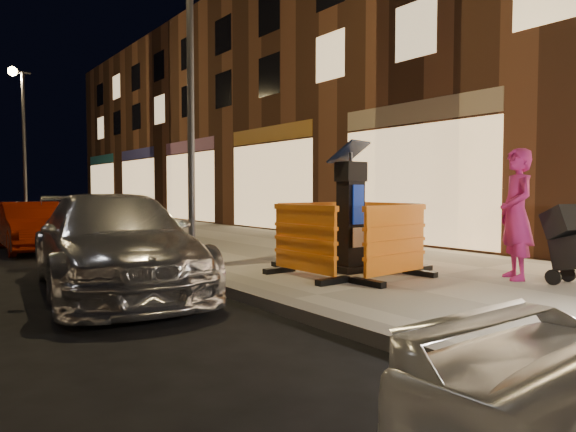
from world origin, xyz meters
TOP-DOWN VIEW (x-y plane):
  - ground_plane at (0.00, 0.00)m, footprint 120.00×120.00m
  - sidewalk at (3.00, 0.00)m, footprint 6.00×60.00m
  - kerb at (0.00, 0.00)m, footprint 0.30×60.00m
  - parking_kiosk at (2.10, 1.05)m, footprint 0.63×0.63m
  - barrier_front at (2.10, 0.10)m, footprint 1.46×0.69m
  - barrier_back at (2.10, 2.00)m, footprint 1.45×0.67m
  - barrier_kerbside at (1.15, 1.05)m, footprint 0.62×1.43m
  - barrier_bldgside at (3.05, 1.05)m, footprint 0.65×1.44m
  - car_silver at (-1.22, 2.56)m, footprint 2.64×5.11m
  - car_red at (-1.22, 8.62)m, footprint 1.39×3.63m
  - man at (3.60, -0.91)m, footprint 0.80×0.84m
  - street_lamp_mid at (0.25, 3.00)m, footprint 0.12×0.12m
  - street_lamp_far at (0.25, 18.00)m, footprint 0.12×0.12m

SIDE VIEW (x-z plane):
  - ground_plane at x=0.00m, z-range 0.00..0.00m
  - car_silver at x=-1.22m, z-range -0.71..0.71m
  - car_red at x=-1.22m, z-range -0.59..0.59m
  - sidewalk at x=3.00m, z-range 0.00..0.15m
  - kerb at x=0.00m, z-range 0.00..0.15m
  - barrier_front at x=2.10m, z-range 0.15..1.26m
  - barrier_back at x=2.10m, z-range 0.15..1.26m
  - barrier_kerbside at x=1.15m, z-range 0.15..1.26m
  - barrier_bldgside at x=3.05m, z-range 0.15..1.26m
  - man at x=3.60m, z-range 0.15..2.09m
  - parking_kiosk at x=2.10m, z-range 0.15..2.13m
  - street_lamp_mid at x=0.25m, z-range 0.15..6.15m
  - street_lamp_far at x=0.25m, z-range 0.15..6.15m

